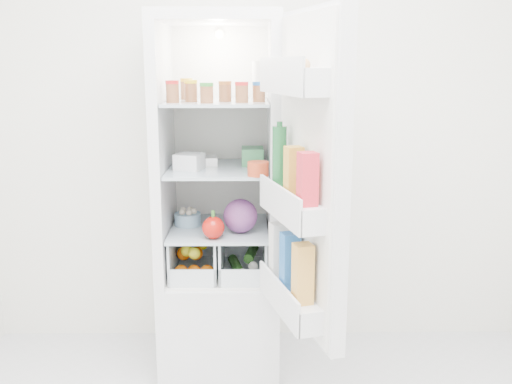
{
  "coord_description": "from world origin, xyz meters",
  "views": [
    {
      "loc": [
        -0.04,
        -1.62,
        1.57
      ],
      "look_at": [
        -0.01,
        0.95,
        0.98
      ],
      "focal_mm": 40.0,
      "sensor_mm": 36.0,
      "label": 1
    }
  ],
  "objects_px": {
    "red_cabbage": "(240,216)",
    "fridge_door": "(305,184)",
    "refrigerator": "(220,239)",
    "mushroom_bowl": "(188,219)"
  },
  "relations": [
    {
      "from": "red_cabbage",
      "to": "fridge_door",
      "type": "bearing_deg",
      "value": -60.0
    },
    {
      "from": "refrigerator",
      "to": "red_cabbage",
      "type": "relative_size",
      "value": 10.73
    },
    {
      "from": "mushroom_bowl",
      "to": "fridge_door",
      "type": "height_order",
      "value": "fridge_door"
    },
    {
      "from": "refrigerator",
      "to": "mushroom_bowl",
      "type": "height_order",
      "value": "refrigerator"
    },
    {
      "from": "mushroom_bowl",
      "to": "fridge_door",
      "type": "distance_m",
      "value": 0.87
    },
    {
      "from": "fridge_door",
      "to": "refrigerator",
      "type": "bearing_deg",
      "value": 15.79
    },
    {
      "from": "red_cabbage",
      "to": "fridge_door",
      "type": "distance_m",
      "value": 0.6
    },
    {
      "from": "refrigerator",
      "to": "fridge_door",
      "type": "xyz_separation_m",
      "value": [
        0.38,
        -0.63,
        0.43
      ]
    },
    {
      "from": "refrigerator",
      "to": "fridge_door",
      "type": "relative_size",
      "value": 1.38
    },
    {
      "from": "refrigerator",
      "to": "fridge_door",
      "type": "distance_m",
      "value": 0.85
    }
  ]
}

